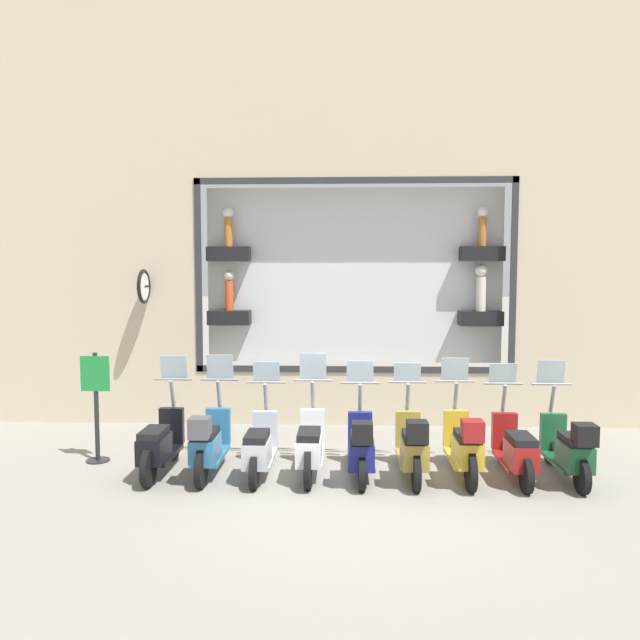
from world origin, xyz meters
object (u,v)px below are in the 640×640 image
Objects in this scene: scooter_yellow_2 at (464,446)px; shop_sign_post at (96,403)px; scooter_navy_4 at (361,447)px; scooter_green_0 at (569,449)px; scooter_teal_7 at (209,443)px; scooter_silver_6 at (260,448)px; scooter_red_1 at (515,450)px; scooter_black_8 at (160,444)px; scooter_white_5 at (310,446)px; scooter_olive_3 at (413,447)px.

shop_sign_post is at bearing 83.60° from scooter_yellow_2.
scooter_yellow_2 is at bearing -89.50° from scooter_navy_4.
scooter_navy_4 is 1.04× the size of shop_sign_post.
scooter_teal_7 is (0.01, 5.16, 0.02)m from scooter_green_0.
scooter_silver_6 is (0.05, 2.95, -0.07)m from scooter_yellow_2.
scooter_teal_7 reaches higher than scooter_red_1.
scooter_green_0 is 0.99× the size of scooter_black_8.
scooter_white_5 is 2.21m from scooter_black_8.
scooter_teal_7 is at bearing 89.87° from scooter_green_0.
scooter_red_1 is 5.16m from scooter_black_8.
scooter_navy_4 is at bearing 91.65° from scooter_red_1.
scooter_black_8 reaches higher than scooter_silver_6.
scooter_silver_6 is at bearing -102.33° from shop_sign_post.
scooter_teal_7 reaches higher than scooter_yellow_2.
scooter_navy_4 is (-0.06, 2.21, 0.04)m from scooter_red_1.
scooter_olive_3 is (-0.01, 0.74, -0.01)m from scooter_yellow_2.
scooter_olive_3 is 2.21m from scooter_silver_6.
scooter_olive_3 is at bearing 89.92° from scooter_green_0.
scooter_red_1 is 0.99× the size of scooter_yellow_2.
scooter_yellow_2 is (0.01, 1.47, 0.02)m from scooter_green_0.
scooter_silver_6 is 1.47m from scooter_black_8.
scooter_green_0 is 1.47m from scooter_yellow_2.
scooter_olive_3 is 2.95m from scooter_teal_7.
scooter_red_1 is at bearing -89.98° from scooter_silver_6.
scooter_black_8 is (0.07, 5.90, -0.02)m from scooter_green_0.
scooter_white_5 is 1.01× the size of scooter_silver_6.
scooter_red_1 is 1.48m from scooter_olive_3.
scooter_green_0 is 3.69m from scooter_white_5.
scooter_black_8 is at bearing 89.33° from scooter_green_0.
scooter_olive_3 is 1.00× the size of scooter_navy_4.
scooter_green_0 is at bearing -91.10° from scooter_white_5.
scooter_teal_7 is at bearing 89.83° from scooter_olive_3.
scooter_yellow_2 is at bearing -90.01° from scooter_teal_7.
scooter_teal_7 is at bearing 93.81° from scooter_silver_6.
scooter_white_5 is at bearing 88.90° from scooter_green_0.
scooter_navy_4 is 4.19m from shop_sign_post.
scooter_silver_6 is (0.06, 1.47, -0.04)m from scooter_navy_4.
scooter_white_5 reaches higher than scooter_yellow_2.
scooter_red_1 is at bearing -95.20° from shop_sign_post.
scooter_white_5 reaches higher than scooter_green_0.
scooter_navy_4 is at bearing -90.35° from scooter_teal_7.
scooter_silver_6 is 0.99× the size of scooter_teal_7.
scooter_green_0 is 2.21m from scooter_olive_3.
scooter_teal_7 reaches higher than scooter_green_0.
shop_sign_post is (0.58, 2.64, 0.51)m from scooter_silver_6.
scooter_navy_4 is 0.99× the size of scooter_teal_7.
scooter_yellow_2 is (-0.05, 0.74, 0.06)m from scooter_red_1.
scooter_white_5 is (0.07, 1.47, -0.02)m from scooter_olive_3.
scooter_black_8 reaches higher than scooter_green_0.
scooter_white_5 is (0.06, 2.21, -0.04)m from scooter_yellow_2.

